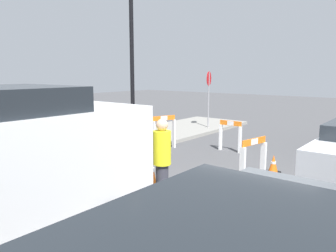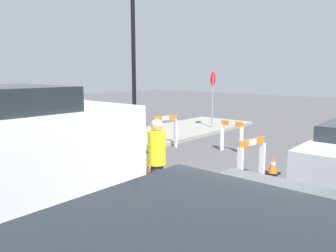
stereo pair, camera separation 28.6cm
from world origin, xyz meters
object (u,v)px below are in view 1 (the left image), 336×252
object	(u,v)px
stop_sign	(209,90)
person_worker	(162,158)
streetlamp_post	(132,39)
person_pedestrian	(77,119)

from	to	relation	value
stop_sign	person_worker	xyz separation A→B (m)	(-7.48, -3.61, -0.85)
streetlamp_post	person_pedestrian	xyz separation A→B (m)	(-1.36, 1.10, -2.48)
streetlamp_post	stop_sign	size ratio (longest dim) A/B	2.21
streetlamp_post	person_worker	world-z (taller)	streetlamp_post
streetlamp_post	stop_sign	bearing A→B (deg)	-0.68
person_worker	person_pedestrian	bearing A→B (deg)	43.41
stop_sign	person_pedestrian	world-z (taller)	stop_sign
person_worker	streetlamp_post	bearing A→B (deg)	23.01
stop_sign	person_pedestrian	size ratio (longest dim) A/B	1.38
stop_sign	streetlamp_post	bearing A→B (deg)	-14.72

